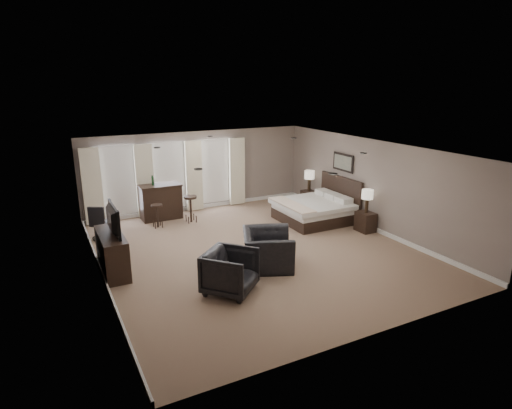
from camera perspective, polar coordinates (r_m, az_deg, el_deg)
name	(u,v)px	position (r m, az deg, el deg)	size (l,w,h in m)	color
room	(256,202)	(10.55, 0.03, 0.36)	(7.60, 8.60, 2.64)	#826753
window_bay	(170,177)	(13.95, -11.44, 3.56)	(5.25, 0.20, 2.30)	silver
bed	(311,201)	(13.12, 7.41, 0.47)	(2.05, 1.96, 1.31)	silver
nightstand_near	(365,222)	(12.67, 14.39, -2.25)	(0.42, 0.51, 0.56)	black
nightstand_far	(309,198)	(14.86, 7.03, 0.81)	(0.40, 0.49, 0.53)	black
lamp_near	(367,201)	(12.49, 14.58, 0.43)	(0.32, 0.32, 0.67)	beige
lamp_far	(309,181)	(14.70, 7.12, 3.14)	(0.34, 0.34, 0.71)	beige
wall_art	(343,162)	(13.52, 11.51, 5.53)	(0.04, 0.96, 0.56)	slate
dresser	(112,253)	(10.18, -18.62, -6.16)	(0.51, 1.57, 0.91)	black
tv	(110,231)	(10.00, -18.90, -3.34)	(1.15, 0.66, 0.15)	black
armchair_near	(268,243)	(9.93, 1.56, -5.21)	(1.28, 0.83, 1.12)	black
armchair_far	(230,270)	(8.78, -3.45, -8.67)	(0.96, 0.90, 0.99)	black
bar_counter	(161,202)	(13.64, -12.58, 0.39)	(1.27, 0.66, 1.11)	black
bar_stool_left	(157,216)	(12.91, -13.02, -1.49)	(0.33, 0.33, 0.70)	black
bar_stool_right	(191,209)	(13.17, -8.69, -0.61)	(0.39, 0.39, 0.82)	black
desk_chair	(100,222)	(12.37, -20.06, -2.20)	(0.50, 0.50, 0.97)	black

